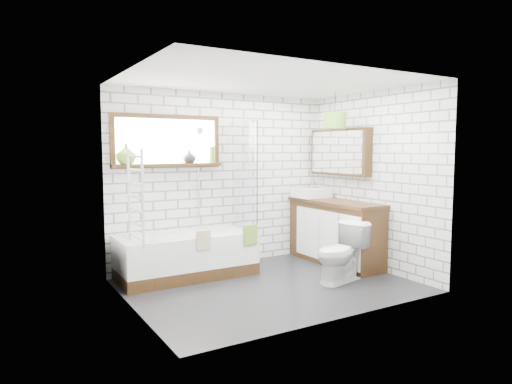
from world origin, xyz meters
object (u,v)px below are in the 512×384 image
bathtub (187,255)px  toilet (341,252)px  vanity (335,232)px  basin (311,193)px  pendant (335,121)px

bathtub → toilet: 2.02m
bathtub → vanity: 2.22m
vanity → toilet: 0.97m
bathtub → toilet: bearing=-37.2°
basin → toilet: basin is taller
bathtub → basin: 2.23m
toilet → pendant: size_ratio=2.39×
vanity → toilet: vanity is taller
basin → pendant: (-0.05, -0.58, 1.08)m
vanity → toilet: size_ratio=2.18×
bathtub → basin: basin is taller
pendant → toilet: bearing=-123.4°
bathtub → pendant: bearing=-14.2°
vanity → toilet: bearing=-126.0°
bathtub → pendant: 2.80m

